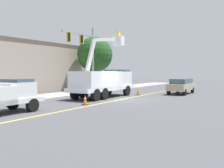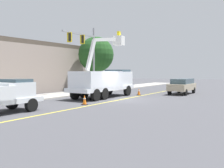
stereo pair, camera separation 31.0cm
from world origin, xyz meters
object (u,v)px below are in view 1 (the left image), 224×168
Objects in this scene: passing_minivan at (181,85)px; traffic_cone_mid_front at (85,100)px; traffic_cone_mid_rear at (138,92)px; traffic_signal_mast at (85,49)px; utility_bucket_truck at (104,81)px.

traffic_cone_mid_front is at bearing 157.50° from passing_minivan.
traffic_cone_mid_rear is 0.10× the size of traffic_signal_mast.
utility_bucket_truck is 5.81m from traffic_signal_mast.
traffic_signal_mast reaches higher than traffic_cone_mid_front.
traffic_signal_mast is at bearing 52.26° from utility_bucket_truck.
traffic_signal_mast is (-0.64, 6.06, 4.65)m from traffic_cone_mid_rear.
utility_bucket_truck is 9.28m from passing_minivan.
traffic_cone_mid_rear is at bearing 130.44° from passing_minivan.
traffic_cone_mid_front is at bearing -168.58° from utility_bucket_truck.
utility_bucket_truck is 11.18× the size of traffic_cone_mid_front.
traffic_signal_mast reaches higher than passing_minivan.
utility_bucket_truck is 1.12× the size of traffic_signal_mast.
utility_bucket_truck is at bearing 11.42° from traffic_cone_mid_front.
traffic_cone_mid_front is (-5.52, -1.11, -1.23)m from utility_bucket_truck.
traffic_cone_mid_front is 1.03× the size of traffic_cone_mid_rear.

